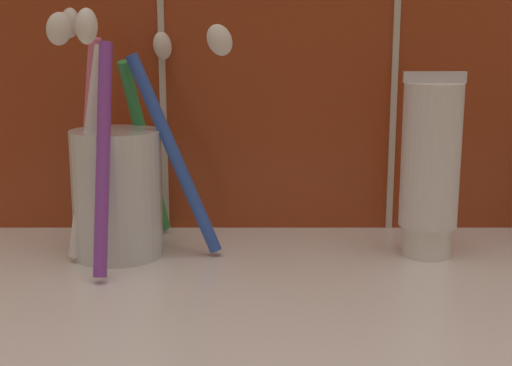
% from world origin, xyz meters
% --- Properties ---
extents(sink_counter, '(0.74, 0.32, 0.02)m').
position_xyz_m(sink_counter, '(0.00, 0.00, 0.01)').
color(sink_counter, white).
rests_on(sink_counter, ground).
extents(toothbrush_cup, '(0.14, 0.15, 0.18)m').
position_xyz_m(toothbrush_cup, '(-0.19, 0.08, 0.08)').
color(toothbrush_cup, silver).
rests_on(toothbrush_cup, sink_counter).
extents(toothpaste_tube, '(0.04, 0.04, 0.13)m').
position_xyz_m(toothpaste_tube, '(0.03, 0.08, 0.09)').
color(toothpaste_tube, white).
rests_on(toothpaste_tube, sink_counter).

